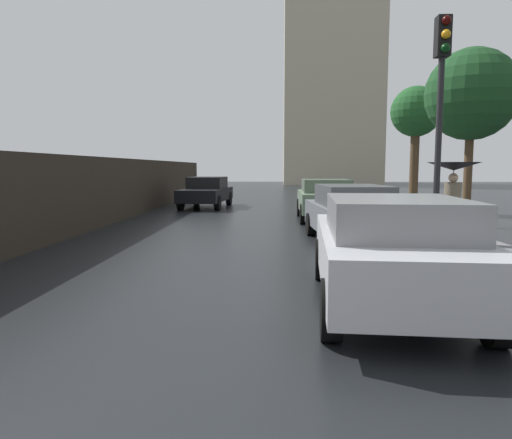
# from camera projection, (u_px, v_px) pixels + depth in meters

# --- Properties ---
(car_black_mid_road) EXTENTS (2.09, 4.54, 1.39)m
(car_black_mid_road) POSITION_uv_depth(u_px,v_px,m) (207.00, 192.00, 21.71)
(car_black_mid_road) COLOR black
(car_black_mid_road) RESTS_ON ground
(car_silver_far_ahead) EXTENTS (2.10, 4.30, 1.44)m
(car_silver_far_ahead) POSITION_uv_depth(u_px,v_px,m) (391.00, 249.00, 6.12)
(car_silver_far_ahead) COLOR #B2B5BA
(car_silver_far_ahead) RESTS_ON ground
(car_green_behind_camera) EXTENTS (1.90, 3.84, 1.42)m
(car_green_behind_camera) POSITION_uv_depth(u_px,v_px,m) (326.00, 198.00, 16.35)
(car_green_behind_camera) COLOR slate
(car_green_behind_camera) RESTS_ON ground
(car_grey_far_lane) EXTENTS (1.96, 4.26, 1.41)m
(car_grey_far_lane) POSITION_uv_depth(u_px,v_px,m) (351.00, 213.00, 11.24)
(car_grey_far_lane) COLOR slate
(car_grey_far_lane) RESTS_ON ground
(pedestrian_with_umbrella_far) EXTENTS (1.15, 1.15, 1.80)m
(pedestrian_with_umbrella_far) POSITION_uv_depth(u_px,v_px,m) (453.00, 178.00, 10.44)
(pedestrian_with_umbrella_far) COLOR black
(pedestrian_with_umbrella_far) RESTS_ON sidewalk_strip
(traffic_light) EXTENTS (0.26, 0.39, 4.52)m
(traffic_light) POSITION_uv_depth(u_px,v_px,m) (441.00, 92.00, 9.02)
(traffic_light) COLOR black
(traffic_light) RESTS_ON sidewalk_strip
(street_tree_near) EXTENTS (2.00, 2.00, 5.05)m
(street_tree_near) POSITION_uv_depth(u_px,v_px,m) (416.00, 114.00, 18.85)
(street_tree_near) COLOR #4C3823
(street_tree_near) RESTS_ON ground
(street_tree_far) EXTENTS (2.73, 2.73, 5.37)m
(street_tree_far) POSITION_uv_depth(u_px,v_px,m) (472.00, 95.00, 14.16)
(street_tree_far) COLOR #4C3823
(street_tree_far) RESTS_ON ground
(distant_tower) EXTENTS (10.49, 11.48, 28.56)m
(distant_tower) POSITION_uv_depth(u_px,v_px,m) (330.00, 72.00, 52.88)
(distant_tower) COLOR #B2A88E
(distant_tower) RESTS_ON ground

